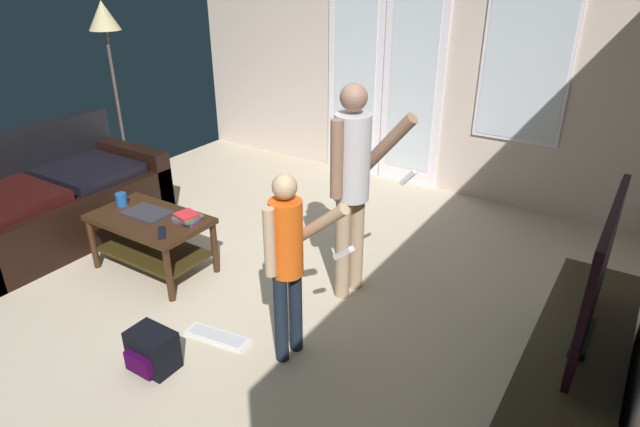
% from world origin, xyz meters
% --- Properties ---
extents(ground_plane, '(5.20, 5.43, 0.02)m').
position_xyz_m(ground_plane, '(0.00, 0.00, -0.01)').
color(ground_plane, beige).
extents(wall_back_with_doors, '(5.20, 0.09, 2.64)m').
position_xyz_m(wall_back_with_doors, '(0.03, 2.68, 1.28)').
color(wall_back_with_doors, beige).
rests_on(wall_back_with_doors, ground_plane).
extents(leather_couch, '(0.99, 1.83, 0.90)m').
position_xyz_m(leather_couch, '(-1.93, -0.18, 0.31)').
color(leather_couch, black).
rests_on(leather_couch, ground_plane).
extents(coffee_table, '(0.92, 0.54, 0.46)m').
position_xyz_m(coffee_table, '(-0.73, -0.10, 0.33)').
color(coffee_table, '#382011').
rests_on(coffee_table, ground_plane).
extents(tv_stand, '(0.45, 1.70, 0.47)m').
position_xyz_m(tv_stand, '(2.27, 0.11, 0.23)').
color(tv_stand, '#2C2313').
rests_on(tv_stand, ground_plane).
extents(flat_screen_tv, '(0.08, 0.98, 0.75)m').
position_xyz_m(flat_screen_tv, '(2.27, 0.11, 0.85)').
color(flat_screen_tv, black).
rests_on(flat_screen_tv, tv_stand).
extents(person_adult, '(0.54, 0.42, 1.54)m').
position_xyz_m(person_adult, '(0.71, 0.47, 0.92)').
color(person_adult, tan).
rests_on(person_adult, ground_plane).
extents(person_child, '(0.49, 0.32, 1.20)m').
position_xyz_m(person_child, '(0.75, -0.34, 0.72)').
color(person_child, '#192230').
rests_on(person_child, ground_plane).
extents(floor_lamp, '(0.30, 0.30, 1.88)m').
position_xyz_m(floor_lamp, '(-2.28, 0.92, 1.60)').
color(floor_lamp, '#322E1F').
rests_on(floor_lamp, ground_plane).
extents(backpack, '(0.28, 0.23, 0.25)m').
position_xyz_m(backpack, '(0.12, -0.89, 0.12)').
color(backpack, black).
rests_on(backpack, ground_plane).
extents(loose_keyboard, '(0.45, 0.19, 0.02)m').
position_xyz_m(loose_keyboard, '(0.26, -0.48, 0.01)').
color(loose_keyboard, white).
rests_on(loose_keyboard, ground_plane).
extents(laptop_closed, '(0.35, 0.25, 0.02)m').
position_xyz_m(laptop_closed, '(-0.77, -0.08, 0.47)').
color(laptop_closed, '#333138').
rests_on(laptop_closed, coffee_table).
extents(cup_near_edge, '(0.08, 0.08, 0.10)m').
position_xyz_m(cup_near_edge, '(-1.08, -0.07, 0.51)').
color(cup_near_edge, '#1E549C').
rests_on(cup_near_edge, coffee_table).
extents(tv_remote_black, '(0.16, 0.15, 0.02)m').
position_xyz_m(tv_remote_black, '(-0.44, -0.24, 0.47)').
color(tv_remote_black, black).
rests_on(tv_remote_black, coffee_table).
extents(book_stack, '(0.20, 0.19, 0.07)m').
position_xyz_m(book_stack, '(-0.43, 0.01, 0.49)').
color(book_stack, '#702F8B').
rests_on(book_stack, coffee_table).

